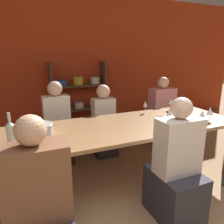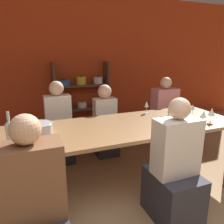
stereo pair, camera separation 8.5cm
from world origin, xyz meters
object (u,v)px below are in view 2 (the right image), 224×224
(wine_glass_white_b, at_px, (170,114))
(person_far_b, at_px, (164,119))
(wine_glass_red_c, at_px, (173,102))
(wine_glass_white_d, at_px, (212,112))
(person_near_a, at_px, (174,177))
(wine_bottle_dark, at_px, (10,132))
(cell_phone, at_px, (165,118))
(mixing_bowl, at_px, (39,128))
(wine_glass_white_a, at_px, (204,115))
(wine_glass_red_b, at_px, (201,118))
(shelf_unit, at_px, (81,103))
(wine_glass_white_c, at_px, (173,108))
(dining_table, at_px, (115,131))
(person_far_a, at_px, (59,132))
(person_near_c, at_px, (35,216))
(person_far_c, at_px, (105,128))
(wine_glass_red_a, at_px, (147,105))
(wine_glass_white_e, at_px, (193,108))

(wine_glass_white_b, relative_size, person_far_b, 0.14)
(wine_glass_red_c, bearing_deg, wine_glass_white_d, -80.82)
(wine_glass_red_c, relative_size, person_near_a, 0.15)
(wine_bottle_dark, relative_size, cell_phone, 2.00)
(mixing_bowl, bearing_deg, wine_glass_white_a, -10.82)
(wine_bottle_dark, bearing_deg, wine_glass_red_b, -5.82)
(shelf_unit, distance_m, wine_glass_red_b, 2.49)
(wine_glass_white_c, bearing_deg, cell_phone, -152.11)
(dining_table, height_order, cell_phone, cell_phone)
(person_near_a, bearing_deg, person_far_a, 117.40)
(person_far_a, height_order, person_far_b, person_far_a)
(shelf_unit, xyz_separation_m, person_far_b, (1.23, -1.09, -0.17))
(shelf_unit, bearing_deg, wine_glass_white_d, -63.12)
(wine_glass_red_b, bearing_deg, person_near_c, -166.45)
(wine_glass_red_b, xyz_separation_m, wine_glass_white_c, (-0.02, 0.51, 0.01))
(wine_glass_white_c, relative_size, person_far_c, 0.14)
(wine_glass_red_b, height_order, wine_glass_red_c, wine_glass_red_c)
(person_near_a, xyz_separation_m, person_far_b, (1.01, 1.65, -0.01))
(wine_bottle_dark, xyz_separation_m, wine_glass_red_a, (1.78, 0.54, -0.01))
(mixing_bowl, xyz_separation_m, person_near_c, (-0.12, -0.91, -0.36))
(wine_glass_white_a, distance_m, person_far_c, 1.48)
(person_near_a, bearing_deg, person_far_b, 58.45)
(wine_glass_white_b, relative_size, wine_glass_white_e, 1.10)
(dining_table, relative_size, cell_phone, 18.93)
(wine_glass_red_b, relative_size, person_near_c, 0.12)
(wine_glass_white_a, relative_size, wine_glass_white_e, 1.04)
(person_near_a, bearing_deg, wine_glass_white_d, 28.88)
(wine_glass_red_c, bearing_deg, wine_glass_red_b, -99.84)
(wine_glass_white_a, relative_size, person_far_c, 0.14)
(mixing_bowl, xyz_separation_m, wine_glass_red_b, (1.81, -0.44, 0.04))
(cell_phone, xyz_separation_m, person_far_a, (-1.30, 0.79, -0.29))
(wine_glass_white_b, relative_size, wine_glass_white_c, 1.08)
(wine_glass_white_e, bearing_deg, wine_glass_white_b, -161.37)
(wine_glass_white_e, xyz_separation_m, cell_phone, (-0.45, -0.00, -0.10))
(wine_glass_white_c, bearing_deg, wine_glass_white_b, -133.41)
(shelf_unit, xyz_separation_m, person_near_c, (-1.04, -2.78, -0.16))
(wine_bottle_dark, relative_size, wine_glass_white_b, 1.95)
(wine_glass_white_b, bearing_deg, wine_glass_red_c, 50.52)
(wine_glass_white_a, relative_size, person_far_a, 0.13)
(shelf_unit, xyz_separation_m, person_far_c, (0.09, -1.15, -0.17))
(wine_glass_red_a, xyz_separation_m, wine_glass_white_d, (0.54, -0.68, 0.00))
(wine_glass_red_a, bearing_deg, wine_glass_white_a, -58.45)
(mixing_bowl, xyz_separation_m, person_near_a, (1.14, -0.87, -0.36))
(wine_glass_red_a, bearing_deg, cell_phone, -75.33)
(wine_glass_white_e, relative_size, person_far_c, 0.14)
(dining_table, xyz_separation_m, person_near_c, (-0.98, -0.84, -0.23))
(mixing_bowl, bearing_deg, person_far_b, 19.96)
(wine_glass_red_a, height_order, wine_glass_red_b, wine_glass_red_a)
(wine_glass_white_a, relative_size, wine_glass_white_d, 0.89)
(dining_table, distance_m, person_far_b, 1.57)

